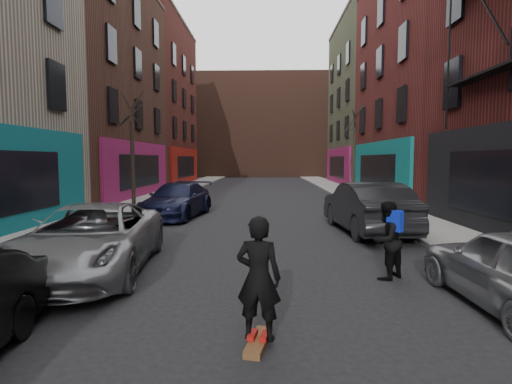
# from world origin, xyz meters

# --- Properties ---
(sidewalk_left) EXTENTS (2.50, 84.00, 0.13)m
(sidewalk_left) POSITION_xyz_m (-6.25, 30.00, 0.07)
(sidewalk_left) COLOR gray
(sidewalk_left) RESTS_ON ground
(sidewalk_right) EXTENTS (2.50, 84.00, 0.13)m
(sidewalk_right) POSITION_xyz_m (6.25, 30.00, 0.07)
(sidewalk_right) COLOR gray
(sidewalk_right) RESTS_ON ground
(building_far) EXTENTS (40.00, 10.00, 14.00)m
(building_far) POSITION_xyz_m (0.00, 56.00, 7.00)
(building_far) COLOR #47281E
(building_far) RESTS_ON ground
(tree_left_far) EXTENTS (2.00, 2.00, 6.50)m
(tree_left_far) POSITION_xyz_m (-6.20, 18.00, 3.38)
(tree_left_far) COLOR black
(tree_left_far) RESTS_ON sidewalk_left
(tree_right_far) EXTENTS (2.00, 2.00, 6.80)m
(tree_right_far) POSITION_xyz_m (6.20, 24.00, 3.53)
(tree_right_far) COLOR black
(tree_right_far) RESTS_ON sidewalk_right
(parked_left_far) EXTENTS (3.00, 5.49, 1.46)m
(parked_left_far) POSITION_xyz_m (-3.20, 6.34, 0.73)
(parked_left_far) COLOR gray
(parked_left_far) RESTS_ON ground
(parked_left_end) EXTENTS (2.60, 5.15, 1.44)m
(parked_left_end) POSITION_xyz_m (-3.20, 14.58, 0.72)
(parked_left_end) COLOR black
(parked_left_end) RESTS_ON ground
(parked_right_end) EXTENTS (2.19, 5.22, 1.68)m
(parked_right_end) POSITION_xyz_m (3.91, 11.26, 0.84)
(parked_right_end) COLOR black
(parked_right_end) RESTS_ON ground
(skateboard) EXTENTS (0.38, 0.83, 0.10)m
(skateboard) POSITION_xyz_m (0.47, 3.02, 0.05)
(skateboard) COLOR brown
(skateboard) RESTS_ON ground
(skateboarder) EXTENTS (0.66, 0.50, 1.62)m
(skateboarder) POSITION_xyz_m (0.47, 3.02, 0.91)
(skateboarder) COLOR black
(skateboarder) RESTS_ON skateboard
(pedestrian) EXTENTS (0.97, 0.96, 1.58)m
(pedestrian) POSITION_xyz_m (3.00, 6.03, 0.80)
(pedestrian) COLOR black
(pedestrian) RESTS_ON ground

